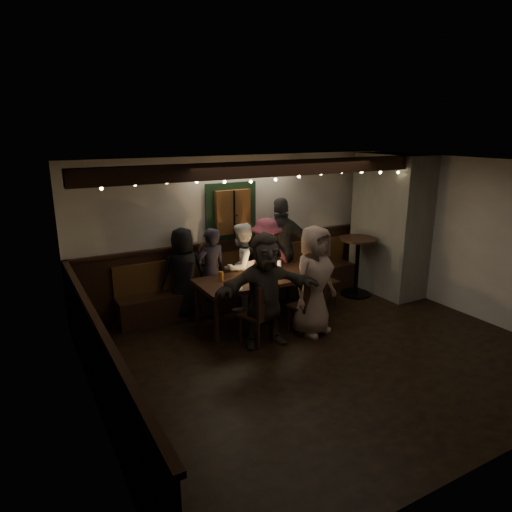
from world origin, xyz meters
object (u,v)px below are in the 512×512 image
dining_table (262,281)px  person_b (211,272)px  person_a (184,273)px  person_f (265,290)px  person_d (266,261)px  chair_near_left (262,310)px  person_c (241,267)px  chair_end (320,277)px  chair_near_right (308,302)px  person_g (314,281)px  person_e (281,249)px  high_top (357,259)px

dining_table → person_b: 0.90m
person_a → person_f: (0.66, -1.51, 0.08)m
person_d → person_a: bearing=2.0°
chair_near_left → person_c: bearing=74.9°
chair_end → person_b: (-1.81, 0.57, 0.21)m
chair_near_left → person_a: (-0.62, 1.49, 0.23)m
person_b → chair_near_right: bearing=116.7°
person_a → person_g: (1.49, -1.53, 0.08)m
chair_end → person_d: 0.97m
person_a → chair_near_right: bearing=144.8°
dining_table → chair_end: chair_end is taller
person_e → person_b: bearing=22.5°
person_c → person_g: (0.51, -1.39, 0.08)m
high_top → person_e: bearing=158.9°
dining_table → high_top: size_ratio=1.92×
dining_table → person_b: bearing=130.8°
high_top → person_f: size_ratio=0.66×
chair_near_right → person_c: person_c is taller
chair_end → person_f: (-1.60, -0.84, 0.31)m
high_top → person_d: (-1.69, 0.46, 0.08)m
chair_near_right → person_c: size_ratio=0.58×
person_c → person_f: bearing=56.8°
high_top → person_b: (-2.74, 0.48, 0.05)m
chair_near_right → person_f: bearing=-178.1°
dining_table → person_f: size_ratio=1.27×
chair_end → person_e: size_ratio=0.50×
chair_near_right → high_top: 1.99m
person_a → dining_table: bearing=154.3°
dining_table → person_a: (-1.03, 0.77, 0.07)m
dining_table → person_c: bearing=94.5°
chair_near_left → person_d: person_d is taller
chair_end → person_e: person_e is taller
person_e → person_f: (-1.19, -1.46, -0.10)m
high_top → person_f: person_f is taller
person_g → person_c: bearing=95.1°
person_e → person_g: (-0.36, -1.48, -0.09)m
person_b → person_e: person_e is taller
dining_table → person_f: bearing=-116.7°
person_c → person_f: (-0.32, -1.37, 0.08)m
chair_near_left → person_g: (0.87, -0.04, 0.31)m
chair_end → person_b: bearing=162.4°
person_a → person_b: size_ratio=1.02×
chair_near_right → person_d: (0.07, 1.37, 0.28)m
high_top → person_d: person_d is taller
chair_near_right → high_top: bearing=27.4°
dining_table → chair_near_right: dining_table is taller
person_d → person_e: size_ratio=0.83×
chair_near_left → person_f: bearing=-24.3°
dining_table → person_c: 0.63m
person_b → person_d: (1.05, -0.02, 0.03)m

